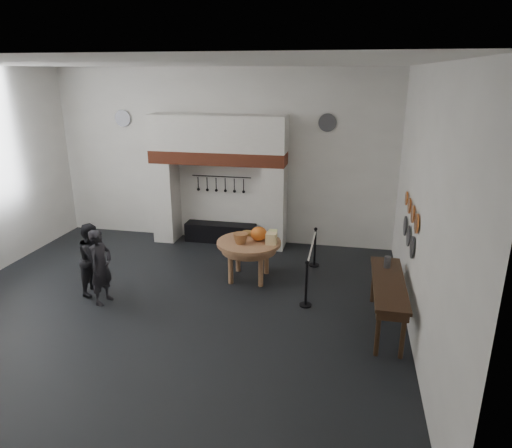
% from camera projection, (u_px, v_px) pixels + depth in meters
% --- Properties ---
extents(floor, '(9.00, 8.00, 0.02)m').
position_uv_depth(floor, '(169.00, 307.00, 8.92)').
color(floor, black).
rests_on(floor, ground).
extents(ceiling, '(9.00, 8.00, 0.02)m').
position_uv_depth(ceiling, '(152.00, 63.00, 7.50)').
color(ceiling, silver).
rests_on(ceiling, wall_back).
extents(wall_back, '(9.00, 0.02, 4.50)m').
position_uv_depth(wall_back, '(222.00, 157.00, 11.93)').
color(wall_back, white).
rests_on(wall_back, floor).
extents(wall_front, '(9.00, 0.02, 4.50)m').
position_uv_depth(wall_front, '(0.00, 297.00, 4.50)').
color(wall_front, white).
rests_on(wall_front, floor).
extents(wall_right, '(0.02, 8.00, 4.50)m').
position_uv_depth(wall_right, '(423.00, 210.00, 7.34)').
color(wall_right, white).
rests_on(wall_right, floor).
extents(chimney_pier_left, '(0.55, 0.70, 2.15)m').
position_uv_depth(chimney_pier_left, '(166.00, 201.00, 12.26)').
color(chimney_pier_left, silver).
rests_on(chimney_pier_left, floor).
extents(chimney_pier_right, '(0.55, 0.70, 2.15)m').
position_uv_depth(chimney_pier_right, '(274.00, 207.00, 11.69)').
color(chimney_pier_right, silver).
rests_on(chimney_pier_right, floor).
extents(hearth_brick_band, '(3.50, 0.72, 0.32)m').
position_uv_depth(hearth_brick_band, '(218.00, 157.00, 11.59)').
color(hearth_brick_band, '#9E442B').
rests_on(hearth_brick_band, chimney_pier_left).
extents(chimney_hood, '(3.50, 0.70, 0.90)m').
position_uv_depth(chimney_hood, '(217.00, 133.00, 11.39)').
color(chimney_hood, silver).
rests_on(chimney_hood, hearth_brick_band).
extents(iron_range, '(1.90, 0.45, 0.50)m').
position_uv_depth(iron_range, '(221.00, 233.00, 12.30)').
color(iron_range, black).
rests_on(iron_range, floor).
extents(utensil_rail, '(1.60, 0.02, 0.02)m').
position_uv_depth(utensil_rail, '(221.00, 177.00, 12.01)').
color(utensil_rail, black).
rests_on(utensil_rail, wall_back).
extents(work_table, '(1.52, 1.52, 0.07)m').
position_uv_depth(work_table, '(249.00, 243.00, 9.90)').
color(work_table, '#A9794F').
rests_on(work_table, floor).
extents(pumpkin, '(0.36, 0.36, 0.31)m').
position_uv_depth(pumpkin, '(259.00, 234.00, 9.89)').
color(pumpkin, '#E65720').
rests_on(pumpkin, work_table).
extents(cheese_block_big, '(0.22, 0.22, 0.24)m').
position_uv_depth(cheese_block_big, '(271.00, 239.00, 9.71)').
color(cheese_block_big, '#FFDF98').
rests_on(cheese_block_big, work_table).
extents(cheese_block_small, '(0.18, 0.18, 0.20)m').
position_uv_depth(cheese_block_small, '(273.00, 235.00, 10.00)').
color(cheese_block_small, '#DCDC84').
rests_on(cheese_block_small, work_table).
extents(wicker_basket, '(0.35, 0.35, 0.22)m').
position_uv_depth(wicker_basket, '(240.00, 238.00, 9.74)').
color(wicker_basket, '#9F673A').
rests_on(wicker_basket, work_table).
extents(bread_loaf, '(0.31, 0.18, 0.13)m').
position_uv_depth(bread_loaf, '(248.00, 233.00, 10.21)').
color(bread_loaf, olive).
rests_on(bread_loaf, work_table).
extents(visitor_near, '(0.46, 0.61, 1.52)m').
position_uv_depth(visitor_near, '(101.00, 267.00, 8.87)').
color(visitor_near, black).
rests_on(visitor_near, floor).
extents(visitor_far, '(0.58, 0.73, 1.49)m').
position_uv_depth(visitor_far, '(93.00, 258.00, 9.33)').
color(visitor_far, black).
rests_on(visitor_far, floor).
extents(side_table, '(0.55, 2.20, 0.06)m').
position_uv_depth(side_table, '(389.00, 283.00, 7.95)').
color(side_table, '#3B2915').
rests_on(side_table, floor).
extents(pewter_jug, '(0.12, 0.12, 0.22)m').
position_uv_depth(pewter_jug, '(387.00, 262.00, 8.46)').
color(pewter_jug, '#54555A').
rests_on(pewter_jug, side_table).
extents(copper_pan_a, '(0.03, 0.34, 0.34)m').
position_uv_depth(copper_pan_a, '(417.00, 224.00, 7.63)').
color(copper_pan_a, '#C6662D').
rests_on(copper_pan_a, wall_right).
extents(copper_pan_b, '(0.03, 0.32, 0.32)m').
position_uv_depth(copper_pan_b, '(413.00, 214.00, 8.14)').
color(copper_pan_b, '#C6662D').
rests_on(copper_pan_b, wall_right).
extents(copper_pan_c, '(0.03, 0.30, 0.30)m').
position_uv_depth(copper_pan_c, '(409.00, 206.00, 8.65)').
color(copper_pan_c, '#C6662D').
rests_on(copper_pan_c, wall_right).
extents(copper_pan_d, '(0.03, 0.28, 0.28)m').
position_uv_depth(copper_pan_d, '(406.00, 198.00, 9.16)').
color(copper_pan_d, '#C6662D').
rests_on(copper_pan_d, wall_right).
extents(pewter_plate_left, '(0.03, 0.40, 0.40)m').
position_uv_depth(pewter_plate_left, '(412.00, 247.00, 7.97)').
color(pewter_plate_left, '#4C4C51').
rests_on(pewter_plate_left, wall_right).
extents(pewter_plate_mid, '(0.03, 0.40, 0.40)m').
position_uv_depth(pewter_plate_mid, '(408.00, 236.00, 8.53)').
color(pewter_plate_mid, '#4C4C51').
rests_on(pewter_plate_mid, wall_right).
extents(pewter_plate_right, '(0.03, 0.40, 0.40)m').
position_uv_depth(pewter_plate_right, '(405.00, 226.00, 9.09)').
color(pewter_plate_right, '#4C4C51').
rests_on(pewter_plate_right, wall_right).
extents(pewter_plate_back_left, '(0.44, 0.03, 0.44)m').
position_uv_depth(pewter_plate_back_left, '(123.00, 118.00, 12.12)').
color(pewter_plate_back_left, '#4C4C51').
rests_on(pewter_plate_back_left, wall_back).
extents(pewter_plate_back_right, '(0.44, 0.03, 0.44)m').
position_uv_depth(pewter_plate_back_right, '(327.00, 123.00, 11.07)').
color(pewter_plate_back_right, '#4C4C51').
rests_on(pewter_plate_back_right, wall_back).
extents(barrier_post_near, '(0.05, 0.05, 0.90)m').
position_uv_depth(barrier_post_near, '(306.00, 285.00, 8.82)').
color(barrier_post_near, black).
rests_on(barrier_post_near, floor).
extents(barrier_post_far, '(0.05, 0.05, 0.90)m').
position_uv_depth(barrier_post_far, '(315.00, 248.00, 10.68)').
color(barrier_post_far, black).
rests_on(barrier_post_far, floor).
extents(barrier_rope, '(0.04, 2.00, 0.04)m').
position_uv_depth(barrier_rope, '(312.00, 247.00, 9.62)').
color(barrier_rope, silver).
rests_on(barrier_rope, barrier_post_near).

